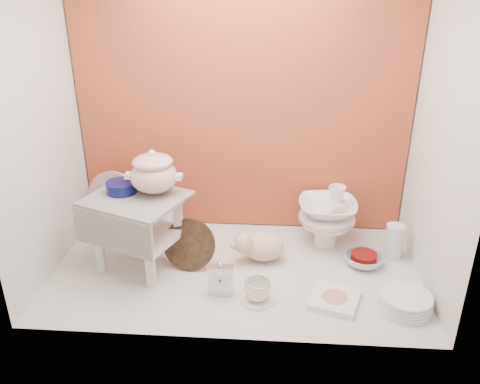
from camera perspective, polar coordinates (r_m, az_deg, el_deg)
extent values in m
plane|color=silver|center=(2.47, -0.50, -9.09)|extent=(1.80, 1.80, 0.00)
cube|color=#AB382A|center=(2.63, 0.32, 10.96)|extent=(1.80, 0.06, 1.50)
cube|color=silver|center=(2.39, -22.83, 7.67)|extent=(0.06, 1.00, 1.50)
cube|color=silver|center=(2.26, 22.98, 6.75)|extent=(0.06, 1.00, 1.50)
cylinder|color=#0A104D|center=(2.43, -13.68, 0.57)|extent=(0.19, 0.19, 0.05)
imported|color=white|center=(2.79, -8.86, -2.49)|extent=(0.27, 0.27, 0.22)
cube|color=silver|center=(2.26, -2.29, -10.07)|extent=(0.12, 0.04, 0.17)
ellipsoid|color=#D0AD93|center=(2.50, 2.75, -6.37)|extent=(0.29, 0.21, 0.16)
cylinder|color=white|center=(2.26, 2.04, -12.44)|extent=(0.17, 0.17, 0.01)
imported|color=white|center=(2.23, 2.06, -11.36)|extent=(0.15, 0.15, 0.09)
cube|color=white|center=(2.29, 11.00, -12.22)|extent=(0.26, 0.26, 0.03)
cylinder|color=white|center=(2.31, 18.78, -12.07)|extent=(0.27, 0.27, 0.07)
imported|color=silver|center=(2.57, 14.25, -7.68)|extent=(0.23, 0.23, 0.06)
cylinder|color=silver|center=(2.64, 17.53, -5.56)|extent=(0.10, 0.10, 0.19)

